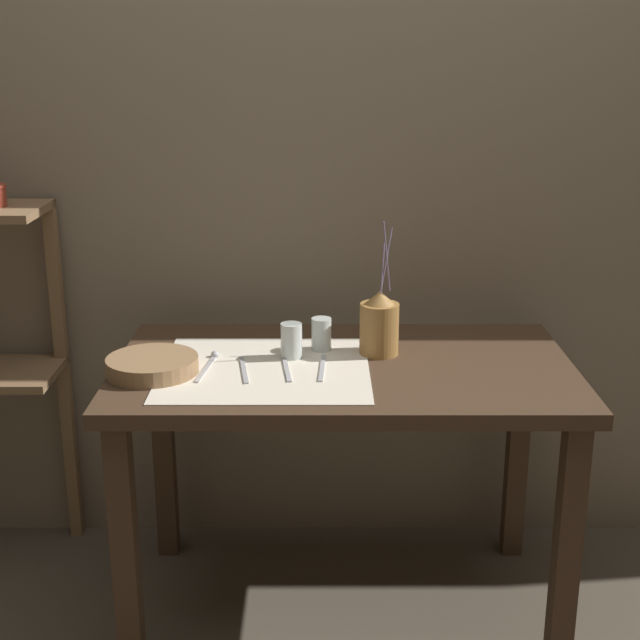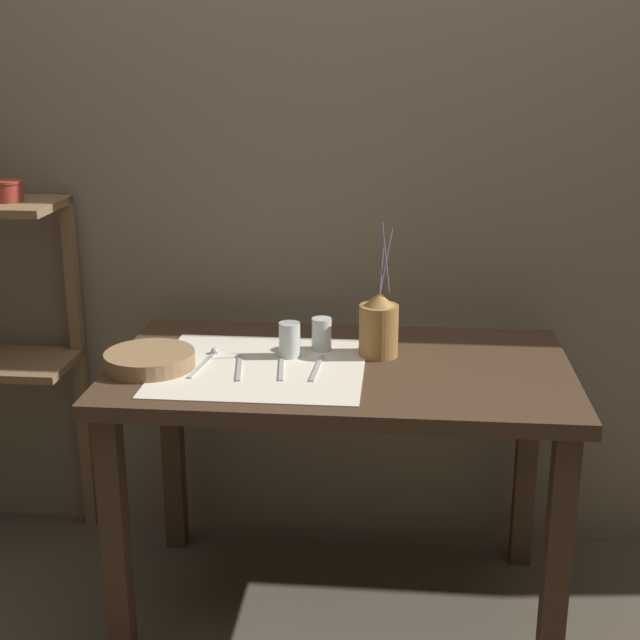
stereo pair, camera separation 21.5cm
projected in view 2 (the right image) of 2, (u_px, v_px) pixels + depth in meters
name	position (u px, v px, depth m)	size (l,w,h in m)	color
ground_plane	(339.00, 605.00, 2.57)	(12.00, 12.00, 0.00)	brown
stone_wall_back	(353.00, 168.00, 2.66)	(7.00, 0.06, 2.40)	#7A6B56
wooden_table	(340.00, 401.00, 2.39)	(1.21, 0.70, 0.74)	#422D1E
linen_cloth	(261.00, 367.00, 2.33)	(0.54, 0.49, 0.00)	beige
pitcher_with_flowers	(379.00, 327.00, 2.39)	(0.11, 0.11, 0.37)	olive
wooden_bowl	(150.00, 360.00, 2.32)	(0.23, 0.23, 0.04)	#8E6B47
glass_tumbler_near	(290.00, 340.00, 2.39)	(0.06, 0.06, 0.09)	silver
glass_tumbler_far	(322.00, 334.00, 2.44)	(0.05, 0.05, 0.09)	silver
spoon_inner	(210.00, 357.00, 2.39)	(0.04, 0.21, 0.02)	#A8A8AD
fork_inner	(239.00, 367.00, 2.32)	(0.04, 0.20, 0.00)	#A8A8AD
knife_center	(281.00, 367.00, 2.32)	(0.03, 0.20, 0.00)	#A8A8AD
fork_outer	(317.00, 368.00, 2.31)	(0.02, 0.20, 0.00)	#A8A8AD
metal_pot_small	(7.00, 190.00, 2.58)	(0.09, 0.09, 0.06)	#9E3828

